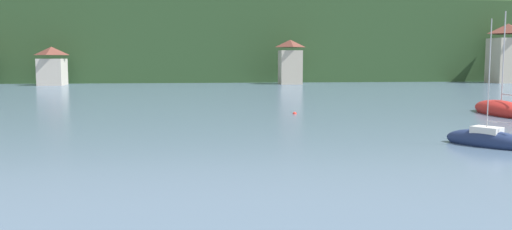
% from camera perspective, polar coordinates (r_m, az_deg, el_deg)
% --- Properties ---
extents(wooded_hillside, '(352.00, 72.05, 42.51)m').
position_cam_1_polar(wooded_hillside, '(148.85, 6.05, 6.80)').
color(wooded_hillside, '#2D4C28').
rests_on(wooded_hillside, ground_plane).
extents(shore_building_westcentral, '(4.41, 5.18, 6.74)m').
position_cam_1_polar(shore_building_westcentral, '(101.41, -20.81, 4.83)').
color(shore_building_westcentral, beige).
rests_on(shore_building_westcentral, ground_plane).
extents(shore_building_central, '(4.08, 4.59, 8.08)m').
position_cam_1_polar(shore_building_central, '(99.21, 3.64, 5.57)').
color(shore_building_central, '#BCB29E').
rests_on(shore_building_central, ground_plane).
extents(shore_building_eastcentral, '(6.10, 5.77, 11.30)m').
position_cam_1_polar(shore_building_eastcentral, '(114.73, 25.07, 5.86)').
color(shore_building_eastcentral, '#BCB29E').
rests_on(shore_building_eastcentral, ground_plane).
extents(sailboat_far_2, '(3.22, 8.34, 9.09)m').
position_cam_1_polar(sailboat_far_2, '(49.91, 24.54, 0.48)').
color(sailboat_far_2, red).
rests_on(sailboat_far_2, ground_plane).
extents(sailboat_mid_9, '(3.80, 4.60, 7.18)m').
position_cam_1_polar(sailboat_mid_9, '(31.72, 23.23, -2.46)').
color(sailboat_mid_9, navy).
rests_on(sailboat_mid_9, ground_plane).
extents(mooring_buoy_mid, '(0.36, 0.36, 0.36)m').
position_cam_1_polar(mooring_buoy_mid, '(45.97, 4.11, 0.11)').
color(mooring_buoy_mid, red).
rests_on(mooring_buoy_mid, ground_plane).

